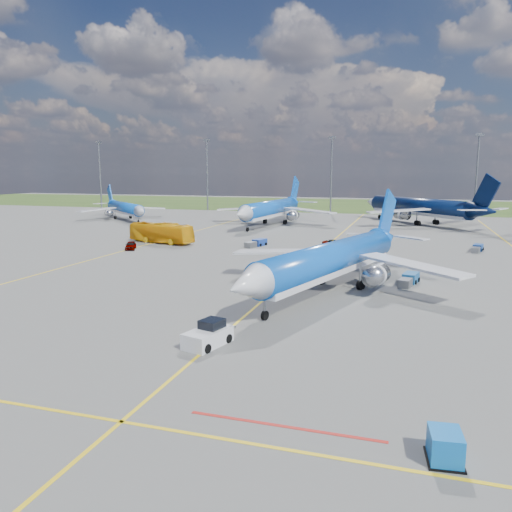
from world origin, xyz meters
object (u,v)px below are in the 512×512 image
(uld_container, at_px, (445,446))
(baggage_tug_e, at_px, (477,248))
(bg_jet_nnw, at_px, (271,225))
(service_car_b, at_px, (334,243))
(baggage_tug_c, at_px, (257,243))
(bg_jet_n, at_px, (418,224))
(main_airliner, at_px, (330,291))
(baggage_tug_w, at_px, (409,280))
(service_car_a, at_px, (131,245))
(service_car_c, at_px, (371,242))
(bg_jet_nw, at_px, (125,220))
(apron_bus, at_px, (161,233))
(pushback_tug, at_px, (209,335))

(uld_container, height_order, baggage_tug_e, uld_container)
(bg_jet_nnw, height_order, uld_container, bg_jet_nnw)
(uld_container, bearing_deg, service_car_b, 96.78)
(uld_container, height_order, baggage_tug_c, uld_container)
(bg_jet_n, bearing_deg, main_airliner, 42.08)
(service_car_b, relative_size, baggage_tug_w, 0.81)
(uld_container, bearing_deg, main_airliner, 101.93)
(service_car_a, bearing_deg, service_car_c, -1.24)
(bg_jet_nnw, xyz_separation_m, bg_jet_n, (33.11, 13.30, 0.00))
(bg_jet_nnw, xyz_separation_m, main_airliner, (23.77, -61.35, 0.00))
(bg_jet_nw, distance_m, service_car_a, 52.61)
(service_car_b, bearing_deg, uld_container, 178.11)
(uld_container, height_order, service_car_c, uld_container)
(apron_bus, height_order, service_car_a, apron_bus)
(service_car_a, bearing_deg, uld_container, -72.11)
(bg_jet_nw, xyz_separation_m, main_airliner, (63.90, -62.97, 0.00))
(service_car_c, bearing_deg, baggage_tug_w, -53.90)
(bg_jet_nw, relative_size, service_car_a, 8.59)
(apron_bus, distance_m, baggage_tug_e, 52.63)
(uld_container, distance_m, service_car_a, 66.29)
(service_car_c, relative_size, baggage_tug_w, 0.85)
(pushback_tug, bearing_deg, service_car_c, 97.39)
(bg_jet_nnw, relative_size, baggage_tug_e, 8.91)
(baggage_tug_e, bearing_deg, bg_jet_n, 116.50)
(main_airliner, xyz_separation_m, baggage_tug_w, (7.87, 5.88, 0.52))
(service_car_a, relative_size, baggage_tug_c, 0.74)
(baggage_tug_e, bearing_deg, apron_bus, -158.33)
(bg_jet_nnw, relative_size, service_car_c, 9.60)
(bg_jet_nw, distance_m, baggage_tug_c, 58.44)
(bg_jet_n, relative_size, uld_container, 26.31)
(bg_jet_nnw, height_order, baggage_tug_w, bg_jet_nnw)
(bg_jet_nnw, relative_size, uld_container, 24.47)
(pushback_tug, relative_size, baggage_tug_e, 1.16)
(bg_jet_nw, relative_size, baggage_tug_w, 6.38)
(bg_jet_n, bearing_deg, bg_jet_nw, -31.72)
(main_airliner, xyz_separation_m, service_car_a, (-35.40, 18.75, 0.65))
(main_airliner, bearing_deg, bg_jet_nnw, 128.11)
(main_airliner, height_order, baggage_tug_e, main_airliner)
(main_airliner, height_order, baggage_tug_w, main_airliner)
(baggage_tug_w, bearing_deg, apron_bus, 165.51)
(service_car_b, distance_m, baggage_tug_w, 28.49)
(bg_jet_n, distance_m, baggage_tug_w, 68.79)
(bg_jet_nw, relative_size, pushback_tug, 6.04)
(bg_jet_n, distance_m, service_car_a, 71.60)
(uld_container, height_order, baggage_tug_w, uld_container)
(bg_jet_n, relative_size, apron_bus, 3.51)
(bg_jet_nw, xyz_separation_m, bg_jet_nnw, (40.13, -1.62, 0.00))
(bg_jet_nnw, bearing_deg, service_car_a, -100.28)
(pushback_tug, xyz_separation_m, baggage_tug_w, (13.73, 25.11, -0.21))
(bg_jet_n, relative_size, main_airliner, 1.18)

